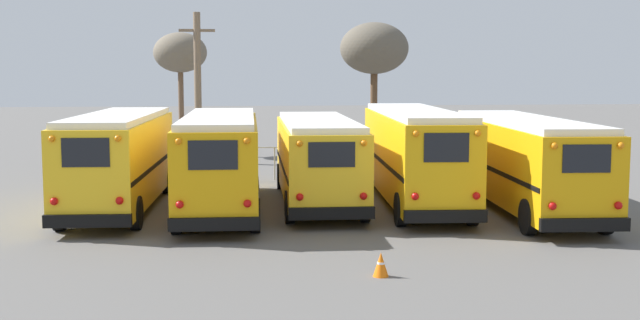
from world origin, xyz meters
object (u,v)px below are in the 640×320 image
object	(u,v)px
school_bus_1	(220,159)
bare_tree_1	(374,49)
bare_tree_0	(180,54)
utility_pole	(198,86)
school_bus_3	(415,153)
traffic_cone	(381,264)
school_bus_2	(318,157)
school_bus_4	(525,160)
school_bus_0	(119,158)

from	to	relation	value
school_bus_1	bare_tree_1	bearing A→B (deg)	66.04
bare_tree_0	bare_tree_1	size ratio (longest dim) A/B	0.91
school_bus_1	utility_pole	bearing A→B (deg)	95.33
school_bus_3	traffic_cone	size ratio (longest dim) A/B	19.54
school_bus_2	bare_tree_0	distance (m)	18.45
school_bus_4	traffic_cone	distance (m)	10.36
school_bus_1	bare_tree_1	world-z (taller)	bare_tree_1
traffic_cone	utility_pole	bearing A→B (deg)	102.28
bare_tree_1	traffic_cone	distance (m)	29.25
school_bus_0	school_bus_4	size ratio (longest dim) A/B	0.91
school_bus_4	school_bus_2	bearing A→B (deg)	162.81
bare_tree_0	traffic_cone	distance (m)	28.42
school_bus_1	school_bus_3	bearing A→B (deg)	5.57
school_bus_2	bare_tree_0	size ratio (longest dim) A/B	1.48
school_bus_2	traffic_cone	world-z (taller)	school_bus_2
utility_pole	bare_tree_1	xyz separation A→B (m)	(9.87, 4.93, 2.00)
utility_pole	bare_tree_1	size ratio (longest dim) A/B	1.02
utility_pole	traffic_cone	distance (m)	24.20
school_bus_1	school_bus_4	xyz separation A→B (m)	(10.10, -1.02, -0.05)
school_bus_3	bare_tree_1	world-z (taller)	bare_tree_1
school_bus_0	bare_tree_1	world-z (taller)	bare_tree_1
school_bus_2	school_bus_3	distance (m)	3.39
bare_tree_1	utility_pole	bearing A→B (deg)	-153.47
utility_pole	bare_tree_1	world-z (taller)	utility_pole
school_bus_1	school_bus_2	distance (m)	3.53
school_bus_3	school_bus_4	distance (m)	3.76
bare_tree_1	school_bus_2	bearing A→B (deg)	-105.89
school_bus_1	bare_tree_1	size ratio (longest dim) A/B	1.41
utility_pole	school_bus_4	bearing A→B (deg)	-53.25
school_bus_0	bare_tree_0	size ratio (longest dim) A/B	1.48
school_bus_2	traffic_cone	distance (m)	10.25
school_bus_2	school_bus_3	size ratio (longest dim) A/B	0.91
school_bus_2	bare_tree_0	bearing A→B (deg)	108.75
bare_tree_0	school_bus_4	bearing A→B (deg)	-56.81
school_bus_0	school_bus_3	xyz separation A→B (m)	(10.10, 0.08, 0.05)
school_bus_1	traffic_cone	world-z (taller)	school_bus_1
school_bus_2	utility_pole	xyz separation A→B (m)	(-4.70, 13.23, 2.24)
utility_pole	bare_tree_0	world-z (taller)	utility_pole
bare_tree_0	traffic_cone	xyz separation A→B (m)	(6.18, -27.23, -5.30)
traffic_cone	school_bus_1	bearing A→B (deg)	112.44
bare_tree_1	school_bus_1	bearing A→B (deg)	-113.96
school_bus_1	traffic_cone	size ratio (longest dim) A/B	18.62
school_bus_3	utility_pole	distance (m)	15.97
bare_tree_0	utility_pole	bearing A→B (deg)	-74.09
school_bus_0	utility_pole	world-z (taller)	utility_pole
school_bus_2	school_bus_3	xyz separation A→B (m)	(3.37, -0.40, 0.17)
school_bus_1	school_bus_4	world-z (taller)	school_bus_1
school_bus_0	bare_tree_0	world-z (taller)	bare_tree_0
school_bus_4	bare_tree_0	bearing A→B (deg)	123.19
school_bus_0	bare_tree_1	xyz separation A→B (m)	(11.90, 18.64, 4.13)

